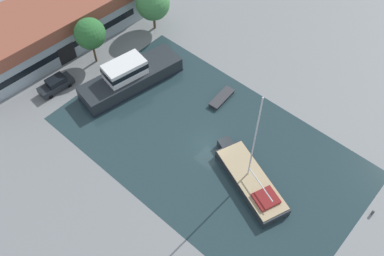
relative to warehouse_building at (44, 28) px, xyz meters
The scene contains 10 objects.
ground_plane 27.69m from the warehouse_building, 86.76° to the right, with size 440.00×440.00×0.00m, color gray.
water_canal 27.69m from the warehouse_building, 86.76° to the right, with size 20.19×34.39×0.01m, color #23383D.
warehouse_building is the anchor object (origin of this frame).
quay_tree_near_building 7.96m from the warehouse_building, 74.30° to the right, with size 3.96×3.96×6.64m.
quay_tree_by_water 14.85m from the warehouse_building, 35.00° to the right, with size 4.64×4.64×6.49m.
parked_car 9.06m from the warehouse_building, 120.25° to the right, with size 4.54×2.08×1.74m.
sailboat_moored 33.98m from the warehouse_building, 88.82° to the right, with size 6.58×11.04×13.08m.
motor_cruiser 14.22m from the warehouse_building, 81.03° to the right, with size 13.81×6.41×3.94m.
small_dinghy 25.58m from the warehouse_building, 71.96° to the right, with size 3.92×1.56×0.50m.
mooring_bollard 45.79m from the warehouse_building, 82.47° to the right, with size 0.29×0.29×0.67m.
Camera 1 is at (-22.18, -17.10, 39.60)m, focal length 40.00 mm.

